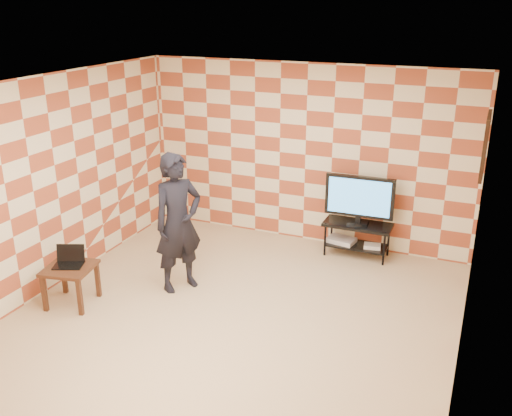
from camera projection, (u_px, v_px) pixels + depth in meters
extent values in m
plane|color=tan|center=(237.00, 314.00, 6.80)|extent=(5.00, 5.00, 0.00)
cube|color=beige|center=(305.00, 155.00, 8.49)|extent=(5.00, 0.02, 2.70)
cube|color=beige|center=(92.00, 318.00, 4.17)|extent=(5.00, 0.02, 2.70)
cube|color=beige|center=(57.00, 182.00, 7.24)|extent=(0.02, 5.00, 2.70)
cube|color=beige|center=(473.00, 244.00, 5.42)|extent=(0.02, 5.00, 2.70)
cube|color=white|center=(233.00, 86.00, 5.86)|extent=(5.00, 5.00, 0.02)
cube|color=black|center=(485.00, 145.00, 6.56)|extent=(0.04, 0.72, 0.72)
cube|color=black|center=(485.00, 145.00, 6.56)|extent=(0.04, 0.03, 0.68)
cube|color=black|center=(485.00, 145.00, 6.56)|extent=(0.04, 0.68, 0.03)
cube|color=black|center=(358.00, 225.00, 8.19)|extent=(0.97, 0.44, 0.04)
cube|color=black|center=(356.00, 245.00, 8.30)|extent=(0.87, 0.39, 0.03)
cylinder|color=black|center=(325.00, 239.00, 8.28)|extent=(0.03, 0.03, 0.50)
cylinder|color=black|center=(332.00, 231.00, 8.58)|extent=(0.03, 0.03, 0.50)
cylinder|color=black|center=(384.00, 249.00, 7.97)|extent=(0.03, 0.03, 0.50)
cylinder|color=black|center=(389.00, 240.00, 8.27)|extent=(0.03, 0.03, 0.50)
cube|color=black|center=(358.00, 223.00, 8.18)|extent=(0.30, 0.20, 0.03)
cube|color=black|center=(358.00, 219.00, 8.16)|extent=(0.07, 0.05, 0.08)
cube|color=black|center=(360.00, 197.00, 8.04)|extent=(0.98, 0.10, 0.60)
cube|color=#3682C4|center=(359.00, 197.00, 8.01)|extent=(0.88, 0.04, 0.52)
cube|color=silver|center=(341.00, 240.00, 8.37)|extent=(0.43, 0.34, 0.06)
cube|color=silver|center=(372.00, 246.00, 8.18)|extent=(0.26, 0.21, 0.05)
cube|color=#361E11|center=(69.00, 268.00, 6.88)|extent=(0.65, 0.65, 0.04)
cube|color=#361E11|center=(44.00, 294.00, 6.80)|extent=(0.06, 0.06, 0.46)
cube|color=#361E11|center=(64.00, 276.00, 7.22)|extent=(0.06, 0.06, 0.46)
cube|color=#361E11|center=(80.00, 298.00, 6.71)|extent=(0.06, 0.06, 0.46)
cube|color=#361E11|center=(98.00, 280.00, 7.14)|extent=(0.06, 0.06, 0.46)
cube|color=black|center=(69.00, 265.00, 6.89)|extent=(0.41, 0.35, 0.02)
cube|color=black|center=(71.00, 253.00, 6.97)|extent=(0.34, 0.18, 0.22)
imported|color=black|center=(178.00, 223.00, 7.14)|extent=(0.70, 0.78, 1.80)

